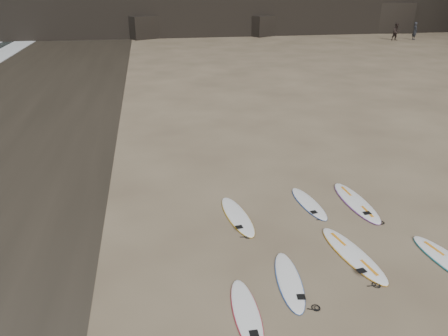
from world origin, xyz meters
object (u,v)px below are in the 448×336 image
(surfboard_0, at_px, (246,313))
(surfboard_6, at_px, (309,203))
(surfboard_5, at_px, (237,216))
(surfboard_7, at_px, (356,202))
(person_a, at_px, (415,31))
(person_b, at_px, (396,32))
(surfboard_1, at_px, (289,281))
(surfboard_2, at_px, (353,254))

(surfboard_0, distance_m, surfboard_6, 5.34)
(surfboard_0, height_order, surfboard_5, surfboard_5)
(surfboard_6, height_order, surfboard_7, surfboard_7)
(person_a, height_order, person_b, person_a)
(person_b, bearing_deg, surfboard_7, -121.40)
(surfboard_0, xyz_separation_m, surfboard_1, (1.22, 0.87, 0.00))
(surfboard_7, bearing_deg, surfboard_2, -118.95)
(surfboard_5, bearing_deg, surfboard_1, -86.53)
(surfboard_6, bearing_deg, person_a, 48.33)
(surfboard_5, bearing_deg, surfboard_6, 2.25)
(surfboard_7, bearing_deg, surfboard_0, -138.65)
(surfboard_5, relative_size, surfboard_7, 0.89)
(surfboard_2, distance_m, surfboard_6, 2.81)
(surfboard_1, height_order, person_b, person_b)
(surfboard_1, bearing_deg, surfboard_5, 107.34)
(surfboard_0, xyz_separation_m, surfboard_2, (3.15, 1.61, 0.01))
(surfboard_7, xyz_separation_m, person_b, (21.19, 34.98, 0.87))
(surfboard_5, distance_m, surfboard_7, 3.86)
(surfboard_2, xyz_separation_m, surfboard_5, (-2.53, 2.41, -0.00))
(surfboard_0, bearing_deg, surfboard_2, 28.29)
(surfboard_7, bearing_deg, surfboard_1, -136.17)
(person_b, bearing_deg, surfboard_6, -123.29)
(surfboard_0, bearing_deg, surfboard_5, 82.41)
(surfboard_1, distance_m, surfboard_2, 2.07)
(surfboard_5, bearing_deg, surfboard_2, -50.95)
(surfboard_1, distance_m, surfboard_7, 4.67)
(surfboard_7, distance_m, person_a, 42.37)
(surfboard_2, distance_m, surfboard_7, 2.93)
(surfboard_7, height_order, person_a, person_a)
(surfboard_0, relative_size, surfboard_1, 0.99)
(person_a, bearing_deg, surfboard_0, 146.51)
(person_b, bearing_deg, person_a, 5.31)
(surfboard_1, height_order, surfboard_7, surfboard_7)
(surfboard_6, distance_m, surfboard_7, 1.50)
(surfboard_1, relative_size, surfboard_6, 1.02)
(surfboard_0, distance_m, surfboard_1, 1.50)
(surfboard_0, bearing_deg, surfboard_1, 36.77)
(surfboard_7, distance_m, person_b, 40.91)
(surfboard_0, relative_size, surfboard_5, 0.91)
(person_a, bearing_deg, surfboard_1, 147.11)
(surfboard_1, height_order, surfboard_2, surfboard_2)
(surfboard_6, relative_size, surfboard_7, 0.80)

